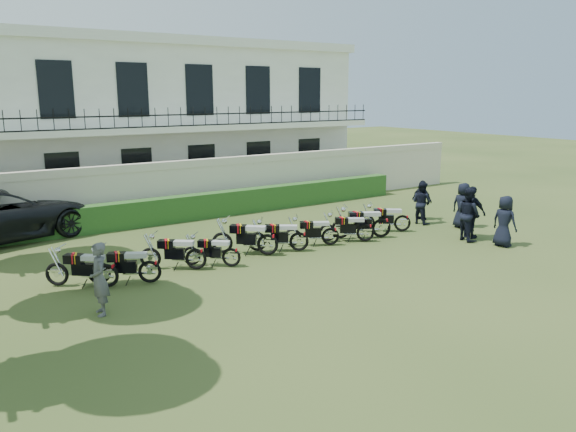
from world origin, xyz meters
The scene contains 21 objects.
ground centered at (0.00, 0.00, 0.00)m, with size 100.00×100.00×0.00m, color #33481D.
perimeter_wall centered at (0.00, 8.00, 1.17)m, with size 30.00×0.35×2.30m.
hedge centered at (1.00, 7.20, 0.50)m, with size 18.00×0.60×1.00m, color #274C1B.
building centered at (0.00, 13.96, 3.71)m, with size 20.40×9.60×7.40m.
motorcycle_0 centered at (-5.53, 0.94, 0.50)m, with size 1.61×1.30×1.08m.
motorcycle_1 centered at (-4.48, 0.64, 0.49)m, with size 1.73×1.05×1.06m.
motorcycle_2 centered at (-2.97, 1.03, 0.49)m, with size 1.60×1.27×1.06m.
motorcycle_3 centered at (-2.00, 0.71, 0.44)m, with size 1.38×1.22×0.96m.
motorcycle_4 centered at (-0.50, 1.12, 0.54)m, with size 1.64×1.51×1.16m.
motorcycle_5 centered at (0.58, 0.96, 0.49)m, with size 1.67×1.18×1.07m.
motorcycle_6 centered at (1.86, 0.97, 0.47)m, with size 1.65×1.00×1.01m.
motorcycle_7 centered at (3.14, 0.68, 0.48)m, with size 1.61×1.15×1.03m.
motorcycle_8 centered at (3.96, 0.77, 0.53)m, with size 1.92×1.11×1.16m.
motorcycle_9 centered at (5.21, 1.00, 0.48)m, with size 1.60×1.19×1.04m.
inspector centered at (-6.17, -0.77, 0.85)m, with size 0.62×0.41×1.70m, color #57565B.
officer_0 centered at (6.59, -2.26, 0.85)m, with size 0.83×0.54×1.70m, color black.
officer_1 centered at (6.22, -1.09, 0.92)m, with size 0.89×0.70×1.84m, color black.
officer_2 centered at (6.55, -0.95, 0.92)m, with size 1.08×0.45×1.84m, color black.
officer_3 centered at (7.56, 0.24, 0.85)m, with size 0.84×0.54×1.71m, color black.
officer_4 centered at (6.78, 1.57, 0.82)m, with size 0.80×0.62×1.65m, color black.
officer_5 centered at (7.29, 2.02, 0.80)m, with size 0.93×0.39×1.59m, color black.
Camera 1 is at (-9.35, -13.23, 4.99)m, focal length 35.00 mm.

